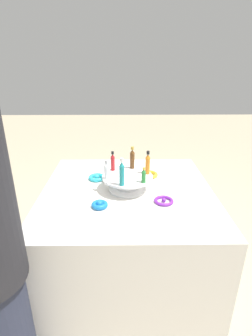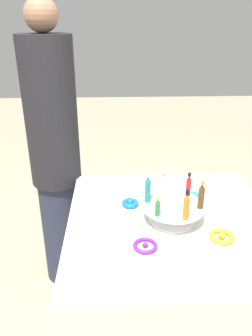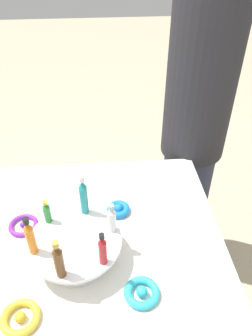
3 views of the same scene
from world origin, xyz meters
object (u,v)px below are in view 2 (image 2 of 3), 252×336
bottle_green (158,207)px  bottle_orange (186,206)px  bottle_brown (201,196)px  ribbon_bow_purple (145,246)px  bottle_red (189,185)px  ribbon_bow_gold (222,236)px  person_figure (55,158)px  bottle_teal (148,189)px  ribbon_bow_blue (130,203)px  bottle_clear (163,184)px  ribbon_bow_teal (194,197)px  display_stand (173,211)px

bottle_green → bottle_orange: bearing=-15.0°
bottle_brown → ribbon_bow_purple: 0.33m
bottle_green → bottle_red: bearing=45.0°
bottle_red → ribbon_bow_gold: bottle_red is taller
bottle_green → person_figure: bearing=131.0°
bottle_teal → ribbon_bow_blue: size_ratio=1.78×
bottle_green → ribbon_bow_purple: (-0.06, -0.10, -0.12)m
bottle_clear → ribbon_bow_teal: bearing=22.7°
bottle_orange → bottle_red: bearing=75.0°
bottle_brown → person_figure: 0.91m
display_stand → bottle_green: bearing=-135.0°
bottle_clear → bottle_teal: bottle_teal is taller
bottle_orange → display_stand: bearing=105.0°
bottle_clear → ribbon_bow_purple: size_ratio=1.04×
bottle_red → ribbon_bow_teal: 0.17m
ribbon_bow_teal → ribbon_bow_blue: bearing=-172.4°
person_figure → bottle_orange: bearing=-4.3°
bottle_teal → bottle_orange: size_ratio=1.10×
display_stand → bottle_orange: 0.15m
bottle_clear → bottle_orange: 0.24m
bottle_teal → bottle_red: size_ratio=1.29×
bottle_teal → bottle_clear: bearing=45.0°
ribbon_bow_teal → ribbon_bow_blue: 0.33m
display_stand → person_figure: bearing=139.5°
bottle_red → ribbon_bow_purple: bottle_red is taller
bottle_clear → bottle_red: 0.12m
display_stand → bottle_orange: bearing=-75.0°
bottle_clear → bottle_red: (0.11, -0.03, 0.00)m
bottle_brown → display_stand: bearing=165.0°
bottle_brown → ribbon_bow_teal: bearing=82.5°
bottle_red → ribbon_bow_purple: bearing=-129.9°
bottle_green → person_figure: (-0.52, 0.60, -0.02)m
bottle_teal → person_figure: size_ratio=0.09×
ribbon_bow_gold → display_stand: bearing=142.6°
display_stand → ribbon_bow_gold: (0.19, -0.14, -0.04)m
bottle_clear → bottle_red: bearing=-15.0°
bottle_clear → bottle_teal: bearing=-135.0°
bottle_orange → ribbon_bow_blue: 0.36m
bottle_teal → bottle_orange: bearing=-45.0°
display_stand → bottle_red: 0.15m
bottle_clear → ribbon_bow_teal: (0.17, 0.07, -0.12)m
bottle_clear → ribbon_bow_teal: bottle_clear is taller
bottle_clear → display_stand: bearing=-75.0°
bottle_teal → person_figure: (-0.49, 0.49, -0.05)m
bottle_clear → bottle_brown: (0.15, -0.15, 0.01)m
bottle_orange → bottle_clear: bearing=105.0°
bottle_orange → person_figure: 0.90m
bottle_green → person_figure: person_figure is taller
ribbon_bow_gold → person_figure: (-0.80, 0.66, 0.10)m
ribbon_bow_purple → ribbon_bow_teal: size_ratio=0.98×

